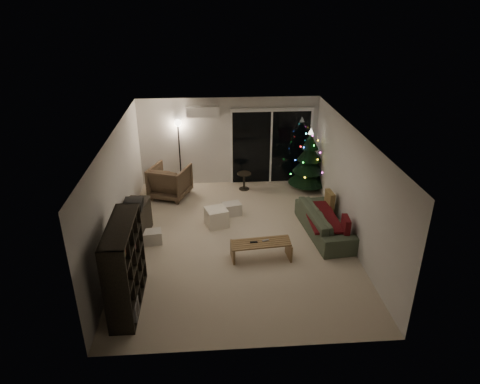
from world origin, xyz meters
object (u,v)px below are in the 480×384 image
object	(u,v)px
media_cabinet	(135,223)
christmas_tree	(309,160)
armchair	(170,181)
coffee_table	(261,250)
bookshelf	(113,266)
sofa	(325,222)

from	to	relation	value
media_cabinet	christmas_tree	xyz separation A→B (m)	(4.43, 2.38, 0.49)
armchair	christmas_tree	world-z (taller)	christmas_tree
media_cabinet	coffee_table	bearing A→B (deg)	-14.89
christmas_tree	media_cabinet	bearing A→B (deg)	-151.73
bookshelf	christmas_tree	distance (m)	6.42
sofa	armchair	bearing A→B (deg)	52.41
sofa	christmas_tree	distance (m)	2.55
armchair	sofa	bearing A→B (deg)	169.11
media_cabinet	christmas_tree	world-z (taller)	christmas_tree
armchair	christmas_tree	size ratio (longest dim) A/B	0.55
coffee_table	sofa	bearing A→B (deg)	24.05
sofa	coffee_table	bearing A→B (deg)	113.67
sofa	coffee_table	xyz separation A→B (m)	(-1.59, -0.91, -0.11)
bookshelf	christmas_tree	xyz separation A→B (m)	(4.43, 4.65, 0.08)
bookshelf	armchair	xyz separation A→B (m)	(0.61, 4.43, -0.36)
media_cabinet	coffee_table	xyz separation A→B (m)	(2.71, -1.01, -0.19)
armchair	sofa	xyz separation A→B (m)	(3.69, -2.26, -0.14)
bookshelf	media_cabinet	distance (m)	2.30
media_cabinet	armchair	world-z (taller)	armchair
armchair	coffee_table	bearing A→B (deg)	144.09
coffee_table	armchair	bearing A→B (deg)	117.77
media_cabinet	sofa	xyz separation A→B (m)	(4.30, -0.10, -0.09)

